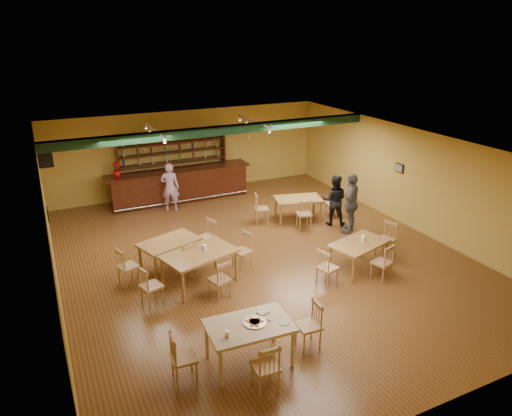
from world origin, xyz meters
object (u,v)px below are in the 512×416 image
dining_table_d (358,256)px  dining_table_c (200,269)px  dining_table_b (298,209)px  near_table (249,343)px  dining_table_a (170,254)px  patron_right_a (334,200)px  patron_bar (170,187)px  bar_counter (180,185)px

dining_table_d → dining_table_c: bearing=149.8°
dining_table_b → near_table: (-4.23, -5.52, 0.04)m
dining_table_c → near_table: size_ratio=1.11×
dining_table_a → dining_table_c: 1.22m
dining_table_b → near_table: bearing=-113.0°
dining_table_a → dining_table_c: bearing=-89.1°
dining_table_c → near_table: bearing=-108.3°
dining_table_d → patron_right_a: (1.08, 2.69, 0.42)m
dining_table_a → patron_bar: size_ratio=0.89×
dining_table_a → patron_right_a: bearing=-12.5°
dining_table_b → dining_table_a: bearing=-148.8°
dining_table_b → patron_right_a: 1.21m
bar_counter → dining_table_a: 5.00m
patron_bar → patron_right_a: bearing=163.4°
dining_table_c → patron_bar: 5.09m
patron_bar → patron_right_a: (4.20, -3.32, -0.02)m
bar_counter → near_table: 8.97m
patron_bar → patron_right_a: 5.36m
dining_table_c → patron_right_a: patron_right_a is taller
dining_table_c → dining_table_a: bearing=93.2°
dining_table_a → bar_counter: bearing=51.8°
dining_table_c → patron_bar: (0.71, 5.03, 0.40)m
bar_counter → dining_table_c: bearing=-102.3°
near_table → dining_table_a: bearing=97.1°
dining_table_b → dining_table_d: dining_table_d is taller
dining_table_b → dining_table_c: (-4.12, -2.51, 0.06)m
bar_counter → dining_table_d: bearing=-69.5°
near_table → patron_right_a: bearing=46.3°
dining_table_a → patron_right_a: 5.37m
dining_table_b → bar_counter: bearing=144.8°
dining_table_c → patron_right_a: (4.92, 1.71, 0.37)m
near_table → patron_right_a: 6.91m
bar_counter → dining_table_b: 4.39m
dining_table_d → near_table: size_ratio=0.98×
dining_table_a → patron_right_a: (5.32, 0.56, 0.43)m
bar_counter → dining_table_b: bar_counter is taller
dining_table_b → dining_table_c: bearing=-134.2°
dining_table_c → dining_table_d: bearing=-30.6°
near_table → patron_bar: patron_bar is taller
bar_counter → dining_table_b: bearing=-49.6°
dining_table_d → patron_right_a: bearing=52.2°
near_table → patron_bar: 8.09m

